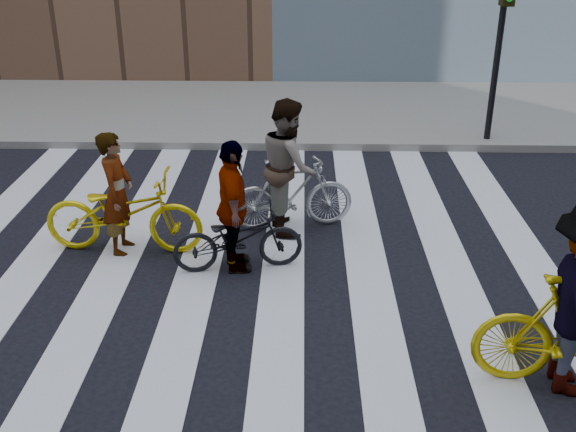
{
  "coord_description": "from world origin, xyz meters",
  "views": [
    {
      "loc": [
        0.79,
        -7.29,
        4.31
      ],
      "look_at": [
        0.62,
        0.3,
        0.79
      ],
      "focal_mm": 42.0,
      "sensor_mm": 36.0,
      "label": 1
    }
  ],
  "objects_px": {
    "traffic_signal": "(502,28)",
    "rider_rear": "(233,207)",
    "bike_dark_rear": "(238,238)",
    "rider_mid": "(288,166)",
    "bike_yellow_left": "(123,213)",
    "bike_silver_mid": "(292,194)",
    "rider_left": "(117,193)"
  },
  "relations": [
    {
      "from": "rider_rear",
      "to": "bike_yellow_left",
      "type": "bearing_deg",
      "value": 61.91
    },
    {
      "from": "traffic_signal",
      "to": "rider_mid",
      "type": "xyz_separation_m",
      "value": [
        -3.81,
        -3.71,
        -1.31
      ]
    },
    {
      "from": "traffic_signal",
      "to": "rider_left",
      "type": "relative_size",
      "value": 1.97
    },
    {
      "from": "rider_left",
      "to": "rider_rear",
      "type": "height_order",
      "value": "rider_rear"
    },
    {
      "from": "bike_dark_rear",
      "to": "rider_mid",
      "type": "distance_m",
      "value": 1.48
    },
    {
      "from": "traffic_signal",
      "to": "bike_silver_mid",
      "type": "relative_size",
      "value": 1.86
    },
    {
      "from": "traffic_signal",
      "to": "bike_dark_rear",
      "type": "distance_m",
      "value": 6.89
    },
    {
      "from": "rider_left",
      "to": "rider_mid",
      "type": "height_order",
      "value": "rider_mid"
    },
    {
      "from": "bike_dark_rear",
      "to": "rider_left",
      "type": "bearing_deg",
      "value": 62.91
    },
    {
      "from": "bike_yellow_left",
      "to": "bike_silver_mid",
      "type": "xyz_separation_m",
      "value": [
        2.25,
        0.76,
        -0.03
      ]
    },
    {
      "from": "bike_dark_rear",
      "to": "bike_yellow_left",
      "type": "bearing_deg",
      "value": 62.43
    },
    {
      "from": "bike_silver_mid",
      "to": "rider_mid",
      "type": "relative_size",
      "value": 0.93
    },
    {
      "from": "rider_mid",
      "to": "bike_yellow_left",
      "type": "bearing_deg",
      "value": 97.88
    },
    {
      "from": "bike_yellow_left",
      "to": "rider_left",
      "type": "xyz_separation_m",
      "value": [
        -0.05,
        0.0,
        0.28
      ]
    },
    {
      "from": "bike_dark_rear",
      "to": "rider_mid",
      "type": "xyz_separation_m",
      "value": [
        0.61,
        1.24,
        0.53
      ]
    },
    {
      "from": "bike_yellow_left",
      "to": "bike_silver_mid",
      "type": "relative_size",
      "value": 1.2
    },
    {
      "from": "bike_silver_mid",
      "to": "rider_left",
      "type": "height_order",
      "value": "rider_left"
    },
    {
      "from": "bike_dark_rear",
      "to": "rider_mid",
      "type": "bearing_deg",
      "value": -37.24
    },
    {
      "from": "rider_rear",
      "to": "rider_mid",
      "type": "bearing_deg",
      "value": -39.06
    },
    {
      "from": "bike_dark_rear",
      "to": "traffic_signal",
      "type": "bearing_deg",
      "value": -52.67
    },
    {
      "from": "bike_yellow_left",
      "to": "rider_rear",
      "type": "height_order",
      "value": "rider_rear"
    },
    {
      "from": "bike_dark_rear",
      "to": "rider_left",
      "type": "relative_size",
      "value": 0.98
    },
    {
      "from": "bike_silver_mid",
      "to": "rider_left",
      "type": "distance_m",
      "value": 2.44
    },
    {
      "from": "bike_silver_mid",
      "to": "rider_left",
      "type": "xyz_separation_m",
      "value": [
        -2.3,
        -0.76,
        0.31
      ]
    },
    {
      "from": "rider_left",
      "to": "rider_mid",
      "type": "relative_size",
      "value": 0.87
    },
    {
      "from": "bike_silver_mid",
      "to": "rider_rear",
      "type": "distance_m",
      "value": 1.47
    },
    {
      "from": "traffic_signal",
      "to": "rider_rear",
      "type": "height_order",
      "value": "traffic_signal"
    },
    {
      "from": "bike_silver_mid",
      "to": "rider_left",
      "type": "relative_size",
      "value": 1.06
    },
    {
      "from": "bike_dark_rear",
      "to": "rider_mid",
      "type": "relative_size",
      "value": 0.86
    },
    {
      "from": "rider_left",
      "to": "bike_yellow_left",
      "type": "bearing_deg",
      "value": -87.22
    },
    {
      "from": "traffic_signal",
      "to": "rider_mid",
      "type": "distance_m",
      "value": 5.48
    },
    {
      "from": "rider_left",
      "to": "rider_rear",
      "type": "bearing_deg",
      "value": -103.95
    }
  ]
}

